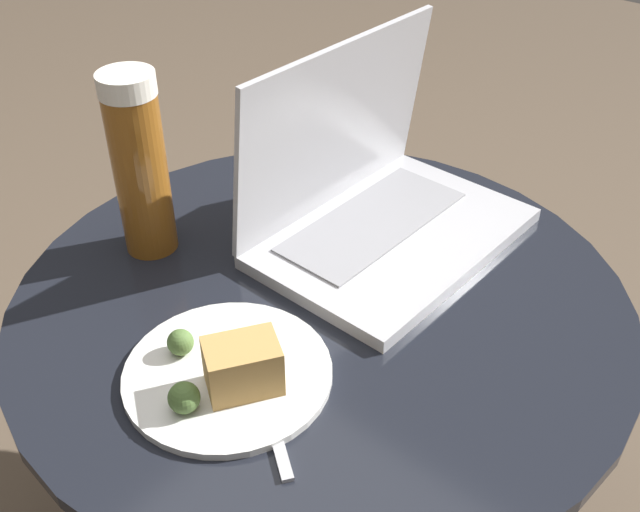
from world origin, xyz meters
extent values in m
cylinder|color=#515156|center=(0.00, 0.00, 0.25)|extent=(0.06, 0.06, 0.48)
cylinder|color=black|center=(0.00, 0.00, 0.50)|extent=(0.76, 0.76, 0.02)
cube|color=#B2B2B7|center=(0.15, -0.01, 0.52)|extent=(0.37, 0.25, 0.02)
cube|color=gray|center=(0.15, 0.03, 0.53)|extent=(0.28, 0.12, 0.00)
cube|color=#B2B2B7|center=(0.15, 0.10, 0.65)|extent=(0.36, 0.05, 0.24)
cube|color=silver|center=(0.15, 0.10, 0.65)|extent=(0.33, 0.04, 0.21)
cylinder|color=brown|center=(-0.07, 0.24, 0.62)|extent=(0.07, 0.07, 0.22)
cylinder|color=white|center=(-0.07, 0.24, 0.74)|extent=(0.07, 0.07, 0.03)
cylinder|color=silver|center=(-0.17, -0.01, 0.52)|extent=(0.23, 0.23, 0.01)
cube|color=tan|center=(-0.18, -0.04, 0.55)|extent=(0.09, 0.09, 0.06)
sphere|color=#4C6B33|center=(-0.18, 0.05, 0.54)|extent=(0.03, 0.03, 0.03)
sphere|color=#4C6B33|center=(-0.24, -0.02, 0.54)|extent=(0.03, 0.03, 0.03)
cube|color=#B2B2B7|center=(-0.20, -0.10, 0.52)|extent=(0.08, 0.11, 0.00)
cube|color=#B2B2B7|center=(-0.14, -0.03, 0.52)|extent=(0.05, 0.06, 0.00)
camera|label=1|loc=(-0.55, -0.45, 1.10)|focal=42.00mm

